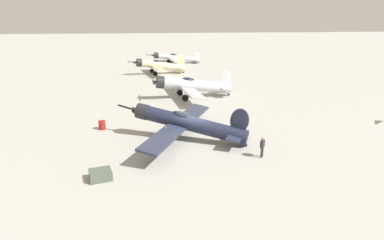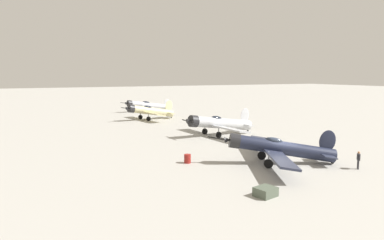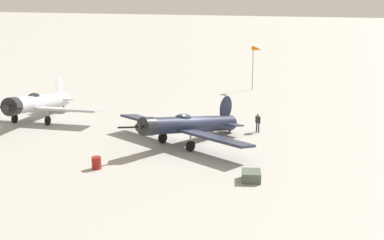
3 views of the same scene
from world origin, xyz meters
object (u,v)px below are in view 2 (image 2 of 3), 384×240
airplane_foreground (278,148)px  airplane_outer_stand (148,105)px  airplane_mid_apron (219,123)px  equipment_crate (265,192)px  fuel_drum (187,159)px  airplane_far_line (150,111)px  ground_crew_mechanic (358,158)px

airplane_foreground → airplane_outer_stand: 48.36m
airplane_mid_apron → equipment_crate: size_ratio=7.77×
fuel_drum → airplane_mid_apron: bearing=138.8°
airplane_foreground → equipment_crate: size_ratio=7.68×
airplane_outer_stand → airplane_mid_apron: bearing=81.2°
airplane_mid_apron → airplane_far_line: bearing=-86.3°
equipment_crate → airplane_foreground: bearing=135.2°
airplane_far_line → airplane_foreground: bearing=81.3°
fuel_drum → airplane_outer_stand: bearing=166.1°
airplane_mid_apron → airplane_far_line: (-19.30, -3.22, -0.04)m
airplane_outer_stand → ground_crew_mechanic: bearing=84.6°
airplane_outer_stand → ground_crew_mechanic: airplane_outer_stand is taller
airplane_far_line → equipment_crate: 41.29m
airplane_outer_stand → fuel_drum: bearing=69.1°
airplane_foreground → fuel_drum: size_ratio=15.07×
airplane_far_line → ground_crew_mechanic: 39.38m
airplane_outer_stand → airplane_foreground: bearing=78.7°
airplane_outer_stand → equipment_crate: (54.60, -9.96, -0.98)m
airplane_far_line → fuel_drum: size_ratio=12.99×
fuel_drum → airplane_far_line: bearing=167.6°
airplane_foreground → airplane_far_line: size_ratio=1.16×
airplane_mid_apron → fuel_drum: airplane_mid_apron is taller
equipment_crate → ground_crew_mechanic: bearing=99.6°
airplane_foreground → airplane_mid_apron: (-15.21, 2.59, 0.13)m
ground_crew_mechanic → equipment_crate: size_ratio=0.98×
airplane_far_line → fuel_drum: bearing=67.9°
airplane_far_line → fuel_drum: airplane_far_line is taller
airplane_mid_apron → airplane_far_line: size_ratio=1.17×
equipment_crate → fuel_drum: size_ratio=1.96×
airplane_foreground → equipment_crate: bearing=71.4°
airplane_foreground → fuel_drum: 8.37m
airplane_outer_stand → ground_crew_mechanic: size_ratio=8.33×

